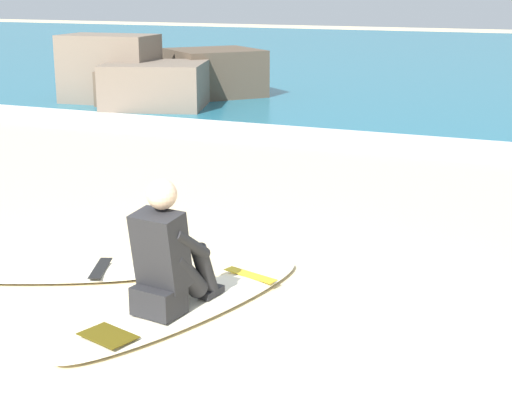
# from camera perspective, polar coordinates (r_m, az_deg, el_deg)

# --- Properties ---
(ground_plane) EXTENTS (80.00, 80.00, 0.00)m
(ground_plane) POSITION_cam_1_polar(r_m,az_deg,el_deg) (5.18, -8.72, -11.16)
(ground_plane) COLOR beige
(sea) EXTENTS (80.00, 28.00, 0.10)m
(sea) POSITION_cam_1_polar(r_m,az_deg,el_deg) (25.03, 17.61, 9.38)
(sea) COLOR teal
(sea) RESTS_ON ground
(breaking_foam) EXTENTS (80.00, 0.90, 0.11)m
(breaking_foam) POSITION_cam_1_polar(r_m,az_deg,el_deg) (11.60, 10.30, 3.88)
(breaking_foam) COLOR white
(breaking_foam) RESTS_ON ground
(surfboard_main) EXTENTS (1.18, 2.45, 0.08)m
(surfboard_main) POSITION_cam_1_polar(r_m,az_deg,el_deg) (5.75, -4.79, -7.85)
(surfboard_main) COLOR #EFE5C6
(surfboard_main) RESTS_ON ground
(surfer_seated) EXTENTS (0.43, 0.74, 0.95)m
(surfer_seated) POSITION_cam_1_polar(r_m,az_deg,el_deg) (5.50, -6.40, -4.54)
(surfer_seated) COLOR #232326
(surfer_seated) RESTS_ON surfboard_main
(surfboard_spare_near) EXTENTS (2.39, 1.36, 0.08)m
(surfboard_spare_near) POSITION_cam_1_polar(r_m,az_deg,el_deg) (6.66, -16.86, -5.22)
(surfboard_spare_near) COLOR #EFE5C6
(surfboard_spare_near) RESTS_ON ground
(rock_outcrop_distant) EXTENTS (4.04, 4.05, 1.37)m
(rock_outcrop_distant) POSITION_cam_1_polar(r_m,az_deg,el_deg) (15.44, -7.10, 8.44)
(rock_outcrop_distant) COLOR brown
(rock_outcrop_distant) RESTS_ON ground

